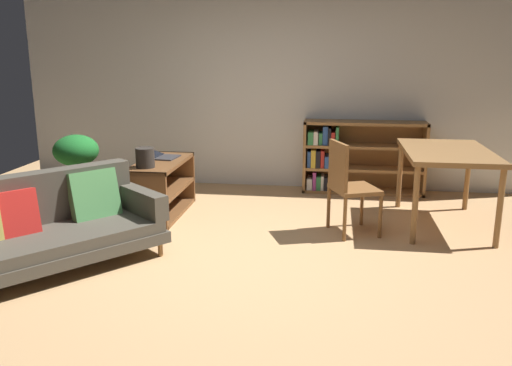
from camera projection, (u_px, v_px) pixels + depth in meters
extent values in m
plane|color=tan|center=(244.00, 259.00, 4.71)|extent=(8.16, 8.16, 0.00)
cube|color=silver|center=(277.00, 84.00, 6.98)|extent=(6.80, 0.10, 2.70)
cylinder|color=olive|center=(160.00, 249.00, 4.77)|extent=(0.04, 0.04, 0.13)
cylinder|color=olive|center=(123.00, 230.00, 5.27)|extent=(0.04, 0.04, 0.13)
cube|color=#474238|center=(47.00, 250.00, 4.43)|extent=(1.84, 1.97, 0.10)
cube|color=#474238|center=(46.00, 239.00, 4.41)|extent=(1.77, 1.89, 0.10)
cube|color=#474238|center=(29.00, 199.00, 4.57)|extent=(1.31, 1.50, 0.45)
cube|color=#474238|center=(140.00, 201.00, 4.94)|extent=(0.68, 0.61, 0.22)
cube|color=red|center=(13.00, 214.00, 4.35)|extent=(0.40, 0.42, 0.39)
cube|color=#4C894C|center=(94.00, 195.00, 4.81)|extent=(0.44, 0.46, 0.45)
cube|color=brown|center=(176.00, 177.00, 6.46)|extent=(0.46, 0.04, 0.60)
cube|color=brown|center=(145.00, 201.00, 5.42)|extent=(0.46, 0.04, 0.60)
cube|color=brown|center=(162.00, 189.00, 5.94)|extent=(0.46, 1.09, 0.04)
cube|color=brown|center=(161.00, 163.00, 5.87)|extent=(0.46, 1.13, 0.04)
cube|color=brown|center=(163.00, 212.00, 6.01)|extent=(0.46, 1.09, 0.04)
cube|color=#333338|center=(167.00, 157.00, 6.03)|extent=(0.24, 0.33, 0.02)
cube|color=black|center=(151.00, 154.00, 6.07)|extent=(0.22, 0.31, 0.06)
cylinder|color=#2D2823|center=(145.00, 158.00, 5.54)|extent=(0.19, 0.19, 0.20)
cylinder|color=slate|center=(145.00, 154.00, 5.53)|extent=(0.11, 0.11, 0.01)
cylinder|color=#333338|center=(81.00, 209.00, 5.84)|extent=(0.33, 0.33, 0.20)
cylinder|color=#1E6B28|center=(83.00, 183.00, 5.75)|extent=(0.16, 0.07, 0.41)
cylinder|color=#1E6B28|center=(85.00, 179.00, 5.82)|extent=(0.12, 0.19, 0.47)
cylinder|color=#1E6B28|center=(74.00, 176.00, 5.85)|extent=(0.22, 0.22, 0.52)
cylinder|color=#1E6B28|center=(73.00, 182.00, 5.75)|extent=(0.15, 0.09, 0.42)
cylinder|color=#1E6B28|center=(75.00, 177.00, 5.67)|extent=(0.04, 0.19, 0.57)
ellipsoid|color=#1E6B28|center=(76.00, 150.00, 5.68)|extent=(0.47, 0.47, 0.33)
cylinder|color=olive|center=(400.00, 175.00, 6.19)|extent=(0.06, 0.06, 0.75)
cylinder|color=olive|center=(415.00, 206.00, 5.00)|extent=(0.06, 0.06, 0.75)
cylinder|color=olive|center=(467.00, 178.00, 6.09)|extent=(0.06, 0.06, 0.75)
cylinder|color=olive|center=(500.00, 209.00, 4.90)|extent=(0.06, 0.06, 0.75)
cube|color=olive|center=(447.00, 152.00, 5.45)|extent=(0.85, 1.34, 0.05)
cylinder|color=brown|center=(362.00, 205.00, 5.59)|extent=(0.04, 0.04, 0.43)
cylinder|color=brown|center=(380.00, 217.00, 5.20)|extent=(0.04, 0.04, 0.43)
cylinder|color=brown|center=(329.00, 207.00, 5.50)|extent=(0.04, 0.04, 0.43)
cylinder|color=brown|center=(345.00, 220.00, 5.11)|extent=(0.04, 0.04, 0.43)
cube|color=brown|center=(355.00, 189.00, 5.29)|extent=(0.55, 0.57, 0.04)
cube|color=brown|center=(338.00, 165.00, 5.19)|extent=(0.19, 0.39, 0.46)
cube|color=olive|center=(305.00, 156.00, 6.91)|extent=(0.04, 0.35, 0.91)
cube|color=olive|center=(424.00, 159.00, 6.71)|extent=(0.04, 0.35, 0.91)
cube|color=olive|center=(365.00, 123.00, 6.71)|extent=(1.52, 0.35, 0.04)
cube|color=olive|center=(362.00, 191.00, 6.92)|extent=(1.52, 0.35, 0.04)
cube|color=olive|center=(363.00, 155.00, 6.96)|extent=(1.49, 0.04, 0.91)
cube|color=olive|center=(363.00, 169.00, 6.85)|extent=(1.49, 0.33, 0.04)
cube|color=olive|center=(364.00, 146.00, 6.78)|extent=(1.49, 0.33, 0.04)
cube|color=silver|center=(310.00, 183.00, 6.97)|extent=(0.07, 0.25, 0.14)
cube|color=#993884|center=(315.00, 179.00, 6.95)|extent=(0.04, 0.27, 0.23)
cube|color=#337F47|center=(319.00, 182.00, 6.95)|extent=(0.06, 0.25, 0.17)
cube|color=silver|center=(322.00, 182.00, 6.94)|extent=(0.03, 0.25, 0.18)
cube|color=black|center=(326.00, 182.00, 6.94)|extent=(0.05, 0.26, 0.17)
cube|color=#2D5199|center=(309.00, 158.00, 6.88)|extent=(0.04, 0.22, 0.21)
cube|color=gold|center=(314.00, 157.00, 6.89)|extent=(0.06, 0.28, 0.23)
cube|color=black|center=(318.00, 158.00, 6.88)|extent=(0.05, 0.29, 0.21)
cube|color=red|center=(323.00, 158.00, 6.87)|extent=(0.04, 0.26, 0.22)
cube|color=#2D5199|center=(327.00, 161.00, 6.88)|extent=(0.05, 0.29, 0.15)
cube|color=#337F47|center=(311.00, 137.00, 6.83)|extent=(0.07, 0.29, 0.16)
cube|color=silver|center=(316.00, 137.00, 6.82)|extent=(0.06, 0.28, 0.16)
cube|color=#337F47|center=(321.00, 138.00, 6.80)|extent=(0.04, 0.22, 0.15)
cube|color=#2D5199|center=(325.00, 135.00, 6.78)|extent=(0.06, 0.21, 0.23)
cube|color=black|center=(330.00, 136.00, 6.79)|extent=(0.03, 0.28, 0.21)
cube|color=red|center=(333.00, 138.00, 6.79)|extent=(0.05, 0.27, 0.16)
cube|color=#337F47|center=(337.00, 135.00, 6.77)|extent=(0.04, 0.28, 0.23)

